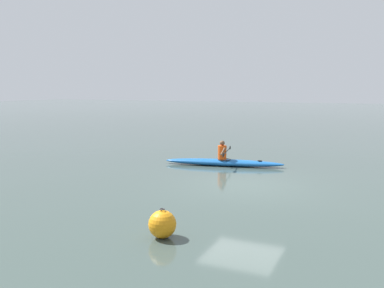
# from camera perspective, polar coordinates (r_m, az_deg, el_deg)

# --- Properties ---
(ground_plane) EXTENTS (160.00, 160.00, 0.00)m
(ground_plane) POSITION_cam_1_polar(r_m,az_deg,el_deg) (14.12, 7.13, -5.61)
(ground_plane) COLOR #384742
(kayak) EXTENTS (5.04, 1.65, 0.28)m
(kayak) POSITION_cam_1_polar(r_m,az_deg,el_deg) (17.37, 4.39, -2.56)
(kayak) COLOR #1959A5
(kayak) RESTS_ON ground
(kayaker) EXTENTS (0.65, 2.43, 0.79)m
(kayaker) POSITION_cam_1_polar(r_m,az_deg,el_deg) (17.30, 4.26, -1.01)
(kayaker) COLOR #E04C14
(kayaker) RESTS_ON kayak
(mooring_buoy_channel_marker) EXTENTS (0.62, 0.62, 0.66)m
(mooring_buoy_channel_marker) POSITION_cam_1_polar(r_m,az_deg,el_deg) (9.16, -4.13, -11.01)
(mooring_buoy_channel_marker) COLOR orange
(mooring_buoy_channel_marker) RESTS_ON ground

